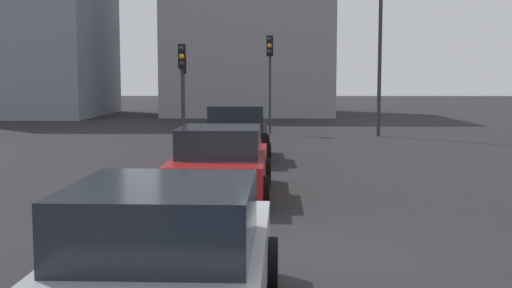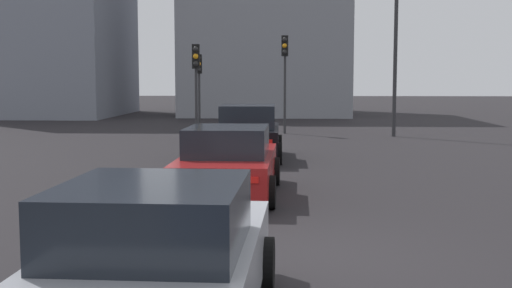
{
  "view_description": "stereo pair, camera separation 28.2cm",
  "coord_description": "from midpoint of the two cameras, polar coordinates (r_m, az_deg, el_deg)",
  "views": [
    {
      "loc": [
        -8.54,
        0.87,
        2.46
      ],
      "look_at": [
        0.0,
        1.0,
        1.58
      ],
      "focal_mm": 45.2,
      "sensor_mm": 36.0,
      "label": 1
    },
    {
      "loc": [
        -8.53,
        0.58,
        2.46
      ],
      "look_at": [
        0.0,
        1.0,
        1.58
      ],
      "focal_mm": 45.2,
      "sensor_mm": 36.0,
      "label": 2
    }
  ],
  "objects": [
    {
      "name": "car_silver_right_third",
      "position": [
        6.21,
        -9.26,
        -10.35
      ],
      "size": [
        4.32,
        2.16,
        1.51
      ],
      "rotation": [
        0.0,
        0.0,
        -0.03
      ],
      "color": "#A8AAB2",
      "rests_on": "ground_plane"
    },
    {
      "name": "car_red_right_second",
      "position": [
        13.4,
        -3.74,
        -1.62
      ],
      "size": [
        4.45,
        2.12,
        1.46
      ],
      "rotation": [
        0.0,
        0.0,
        -0.02
      ],
      "color": "maroon",
      "rests_on": "ground_plane"
    },
    {
      "name": "traffic_light_near_left",
      "position": [
        28.43,
        0.95,
        7.14
      ],
      "size": [
        0.33,
        0.3,
        4.3
      ],
      "rotation": [
        0.0,
        0.0,
        3.02
      ],
      "color": "#2D2D30",
      "rests_on": "ground_plane"
    },
    {
      "name": "traffic_light_far_left",
      "position": [
        24.08,
        -6.9,
        6.33
      ],
      "size": [
        0.32,
        0.3,
        3.7
      ],
      "rotation": [
        0.0,
        0.0,
        3.23
      ],
      "color": "#2D2D30",
      "rests_on": "ground_plane"
    },
    {
      "name": "car_black_right_lead",
      "position": [
        19.39,
        -2.15,
        0.92
      ],
      "size": [
        4.19,
        2.06,
        1.65
      ],
      "rotation": [
        0.0,
        0.0,
        0.01
      ],
      "color": "black",
      "rests_on": "ground_plane"
    },
    {
      "name": "street_lamp_kerbside",
      "position": [
        27.79,
        10.68,
        11.56
      ],
      "size": [
        0.56,
        0.36,
        9.16
      ],
      "color": "#2D2D30",
      "rests_on": "ground_plane"
    },
    {
      "name": "traffic_light_near_right",
      "position": [
        30.58,
        -6.7,
        6.05
      ],
      "size": [
        0.32,
        0.29,
        3.56
      ],
      "rotation": [
        0.0,
        0.0,
        3.21
      ],
      "color": "#2D2D30",
      "rests_on": "ground_plane"
    },
    {
      "name": "building_facade_left",
      "position": [
        44.4,
        -0.79,
        10.69
      ],
      "size": [
        10.51,
        10.77,
        12.38
      ],
      "primitive_type": "cube",
      "color": "gray",
      "rests_on": "ground_plane"
    },
    {
      "name": "ground_plane",
      "position": [
        8.94,
        5.58,
        -10.77
      ],
      "size": [
        160.0,
        160.0,
        0.2
      ],
      "primitive_type": "cube",
      "color": "black"
    }
  ]
}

